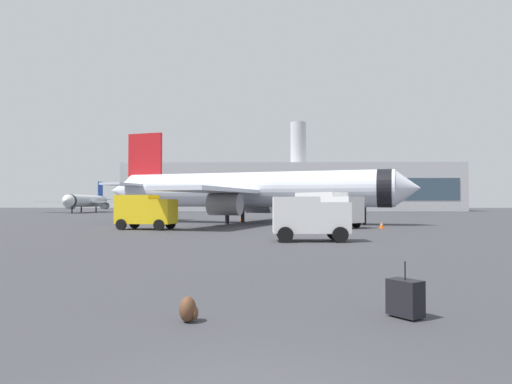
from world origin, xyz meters
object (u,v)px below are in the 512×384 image
at_px(fuel_truck, 328,208).
at_px(traveller_backpack, 189,310).
at_px(airplane_taxiing, 87,201).
at_px(safety_cone_mid, 241,218).
at_px(safety_cone_near, 304,219).
at_px(rolling_suitcase, 405,298).
at_px(safety_cone_far, 382,225).
at_px(airplane_at_gate, 250,190).
at_px(cargo_van, 310,216).
at_px(service_truck, 146,210).

bearing_deg(fuel_truck, traveller_backpack, -102.04).
height_order(airplane_taxiing, safety_cone_mid, airplane_taxiing).
xyz_separation_m(safety_cone_near, rolling_suitcase, (-1.85, -46.11, 0.07)).
distance_m(safety_cone_far, rolling_suitcase, 32.07).
relative_size(airplane_at_gate, rolling_suitcase, 31.89).
bearing_deg(rolling_suitcase, safety_cone_far, 76.74).
xyz_separation_m(cargo_van, safety_cone_far, (7.55, 13.47, -1.15)).
bearing_deg(airplane_taxiing, cargo_van, -60.60).
bearing_deg(safety_cone_far, rolling_suitcase, -103.26).
bearing_deg(safety_cone_mid, rolling_suitcase, -82.99).
relative_size(airplane_taxiing, rolling_suitcase, 23.36).
xyz_separation_m(safety_cone_far, traveller_backpack, (-11.54, -31.63, -0.07)).
relative_size(airplane_at_gate, safety_cone_far, 57.75).
bearing_deg(traveller_backpack, safety_cone_mid, 91.92).
height_order(airplane_taxiing, service_truck, airplane_taxiing).
xyz_separation_m(safety_cone_near, traveller_backpack, (-6.04, -46.53, -0.08)).
bearing_deg(safety_cone_near, safety_cone_far, -69.72).
bearing_deg(safety_cone_near, service_truck, -131.09).
xyz_separation_m(airplane_taxiing, fuel_truck, (47.24, -63.45, -0.86)).
relative_size(airplane_at_gate, airplane_taxiing, 1.37).
xyz_separation_m(service_truck, fuel_truck, (15.75, 3.48, 0.16)).
distance_m(cargo_van, safety_cone_mid, 29.77).
height_order(fuel_truck, traveller_backpack, fuel_truck).
xyz_separation_m(safety_cone_near, safety_cone_mid, (-7.62, 0.86, 0.03)).
xyz_separation_m(fuel_truck, safety_cone_near, (-1.03, 13.41, -1.46)).
height_order(airplane_taxiing, safety_cone_far, airplane_taxiing).
height_order(safety_cone_near, rolling_suitcase, rolling_suitcase).
height_order(airplane_taxiing, cargo_van, airplane_taxiing).
xyz_separation_m(airplane_taxiing, traveller_backpack, (40.18, -96.56, -2.40)).
height_order(fuel_truck, safety_cone_far, fuel_truck).
xyz_separation_m(airplane_taxiing, rolling_suitcase, (44.37, -96.14, -2.24)).
height_order(cargo_van, safety_cone_near, cargo_van).
height_order(airplane_at_gate, safety_cone_far, airplane_at_gate).
xyz_separation_m(fuel_truck, cargo_van, (-3.08, -14.95, -0.32)).
height_order(rolling_suitcase, traveller_backpack, rolling_suitcase).
bearing_deg(rolling_suitcase, service_truck, 113.79).
bearing_deg(fuel_truck, airplane_taxiing, 126.67).
bearing_deg(fuel_truck, cargo_van, -101.63).
height_order(service_truck, cargo_van, service_truck).
distance_m(airplane_taxiing, safety_cone_near, 68.16).
height_order(service_truck, fuel_truck, fuel_truck).
bearing_deg(safety_cone_far, safety_cone_mid, 129.80).
bearing_deg(safety_cone_far, airplane_at_gate, 139.99).
bearing_deg(airplane_taxiing, fuel_truck, -53.33).
xyz_separation_m(safety_cone_mid, traveller_backpack, (1.59, -47.39, -0.12)).
height_order(fuel_truck, cargo_van, fuel_truck).
bearing_deg(service_truck, fuel_truck, 12.44).
height_order(cargo_van, rolling_suitcase, cargo_van).
xyz_separation_m(service_truck, safety_cone_near, (14.73, 16.89, -1.29)).
xyz_separation_m(service_truck, traveller_backpack, (8.69, -29.64, -1.37)).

